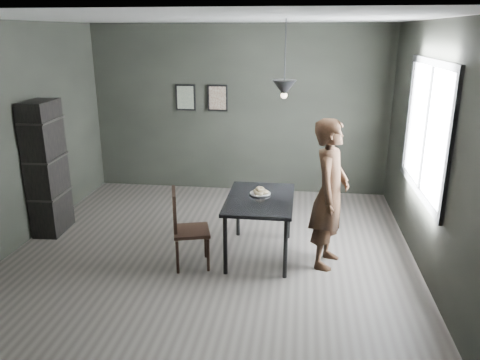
# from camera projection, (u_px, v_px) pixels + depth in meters

# --- Properties ---
(ground) EXTENTS (5.00, 5.00, 0.00)m
(ground) POSITION_uv_depth(u_px,v_px,m) (212.00, 251.00, 5.94)
(ground) COLOR #393531
(ground) RESTS_ON ground
(back_wall) EXTENTS (5.00, 0.10, 2.80)m
(back_wall) POSITION_uv_depth(u_px,v_px,m) (239.00, 110.00, 7.87)
(back_wall) COLOR black
(back_wall) RESTS_ON ground
(ceiling) EXTENTS (5.00, 5.00, 0.02)m
(ceiling) POSITION_uv_depth(u_px,v_px,m) (208.00, 18.00, 5.09)
(ceiling) COLOR silver
(ceiling) RESTS_ON ground
(window_assembly) EXTENTS (0.04, 1.96, 1.56)m
(window_assembly) POSITION_uv_depth(u_px,v_px,m) (426.00, 129.00, 5.33)
(window_assembly) COLOR white
(window_assembly) RESTS_ON ground
(cafe_table) EXTENTS (0.80, 1.20, 0.75)m
(cafe_table) POSITION_uv_depth(u_px,v_px,m) (260.00, 204.00, 5.66)
(cafe_table) COLOR black
(cafe_table) RESTS_ON ground
(white_plate) EXTENTS (0.23, 0.23, 0.01)m
(white_plate) POSITION_uv_depth(u_px,v_px,m) (260.00, 194.00, 5.75)
(white_plate) COLOR white
(white_plate) RESTS_ON cafe_table
(donut_pile) EXTENTS (0.19, 0.19, 0.09)m
(donut_pile) POSITION_uv_depth(u_px,v_px,m) (260.00, 191.00, 5.74)
(donut_pile) COLOR beige
(donut_pile) RESTS_ON white_plate
(woman) EXTENTS (0.58, 0.73, 1.76)m
(woman) POSITION_uv_depth(u_px,v_px,m) (330.00, 194.00, 5.38)
(woman) COLOR black
(woman) RESTS_ON ground
(wood_chair) EXTENTS (0.51, 0.51, 0.95)m
(wood_chair) POSITION_uv_depth(u_px,v_px,m) (184.00, 224.00, 5.42)
(wood_chair) COLOR black
(wood_chair) RESTS_ON ground
(shelf_unit) EXTENTS (0.38, 0.62, 1.81)m
(shelf_unit) POSITION_uv_depth(u_px,v_px,m) (47.00, 168.00, 6.29)
(shelf_unit) COLOR black
(shelf_unit) RESTS_ON ground
(pendant_lamp) EXTENTS (0.28, 0.28, 0.86)m
(pendant_lamp) POSITION_uv_depth(u_px,v_px,m) (284.00, 88.00, 5.30)
(pendant_lamp) COLOR black
(pendant_lamp) RESTS_ON ground
(framed_print_left) EXTENTS (0.34, 0.04, 0.44)m
(framed_print_left) POSITION_uv_depth(u_px,v_px,m) (186.00, 97.00, 7.89)
(framed_print_left) COLOR black
(framed_print_left) RESTS_ON ground
(framed_print_right) EXTENTS (0.34, 0.04, 0.44)m
(framed_print_right) POSITION_uv_depth(u_px,v_px,m) (218.00, 98.00, 7.82)
(framed_print_right) COLOR black
(framed_print_right) RESTS_ON ground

